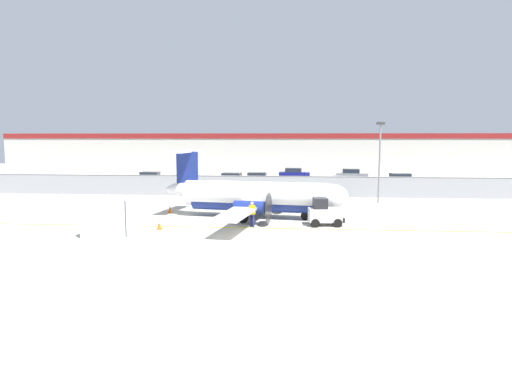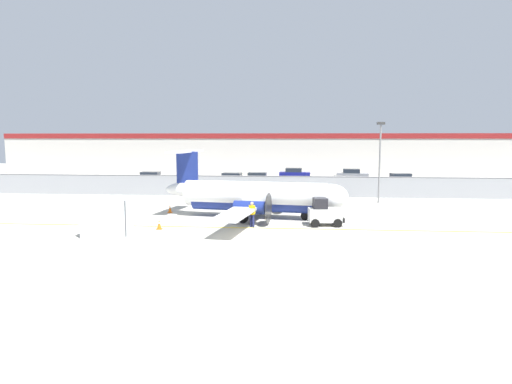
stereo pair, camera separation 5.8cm
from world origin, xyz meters
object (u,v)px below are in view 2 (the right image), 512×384
parked_car_2 (231,179)px  parked_car_6 (352,175)px  traffic_cone_far_left (170,209)px  parked_car_0 (151,178)px  parked_car_5 (342,183)px  baggage_tug (324,213)px  parked_car_7 (399,180)px  parked_car_3 (256,179)px  commuter_airplane (258,196)px  cargo_container (107,218)px  traffic_cone_near_left (231,214)px  apron_light_pole (380,155)px  ground_crew_worker (252,213)px  parked_car_4 (295,174)px  parked_car_1 (185,182)px  traffic_cone_near_right (159,224)px

parked_car_2 → parked_car_6: size_ratio=1.00×
traffic_cone_far_left → parked_car_2: bearing=83.5°
parked_car_6 → parked_car_0: bearing=-158.2°
traffic_cone_far_left → parked_car_5: size_ratio=0.15×
baggage_tug → parked_car_7: baggage_tug is taller
parked_car_3 → parked_car_6: 14.19m
commuter_airplane → parked_car_5: (7.87, 17.29, -0.71)m
parked_car_6 → parked_car_7: size_ratio=1.00×
parked_car_0 → parked_car_2: bearing=-5.1°
cargo_container → traffic_cone_near_left: size_ratio=4.11×
baggage_tug → traffic_cone_far_left: (-11.81, 4.29, -0.54)m
baggage_tug → apron_light_pole: size_ratio=0.34×
ground_crew_worker → traffic_cone_far_left: bearing=-91.6°
ground_crew_worker → parked_car_4: 33.50m
cargo_container → parked_car_4: cargo_container is taller
parked_car_2 → parked_car_3: bearing=-157.5°
parked_car_1 → parked_car_5: same height
cargo_container → traffic_cone_near_left: 9.52m
traffic_cone_far_left → parked_car_7: parked_car_7 is taller
baggage_tug → parked_car_5: baggage_tug is taller
traffic_cone_near_right → apron_light_pole: (16.30, 13.43, 3.99)m
parked_car_0 → parked_car_6: 26.29m
traffic_cone_far_left → parked_car_0: (-7.83, 19.73, 0.58)m
traffic_cone_near_left → traffic_cone_near_right: 6.10m
apron_light_pole → parked_car_6: bearing=89.9°
cargo_container → apron_light_pole: (18.78, 15.76, 3.20)m
traffic_cone_far_left → parked_car_4: bearing=71.0°
ground_crew_worker → parked_car_5: 22.26m
parked_car_7 → commuter_airplane: bearing=49.9°
traffic_cone_far_left → parked_car_2: 19.17m
parked_car_4 → parked_car_7: size_ratio=0.99×
traffic_cone_near_left → parked_car_2: bearing=98.0°
baggage_tug → parked_car_2: 25.24m
parked_car_0 → parked_car_1: same height
parked_car_5 → apron_light_pole: (2.40, -8.57, 3.41)m
parked_car_3 → commuter_airplane: bearing=97.3°
traffic_cone_far_left → parked_car_4: parked_car_4 is taller
ground_crew_worker → parked_car_4: (2.71, 33.39, -0.06)m
baggage_tug → parked_car_3: bearing=98.8°
traffic_cone_near_left → parked_car_1: parked_car_1 is taller
apron_light_pole → cargo_container: bearing=-140.0°
parked_car_0 → ground_crew_worker: bearing=-60.4°
parked_car_2 → traffic_cone_far_left: bearing=88.9°
parked_car_5 → baggage_tug: bearing=80.4°
commuter_airplane → cargo_container: commuter_airplane is taller
traffic_cone_near_right → parked_car_0: size_ratio=0.15×
traffic_cone_far_left → parked_car_4: (9.72, 28.19, 0.58)m
commuter_airplane → parked_car_3: commuter_airplane is taller
cargo_container → traffic_cone_far_left: size_ratio=4.11×
traffic_cone_near_left → traffic_cone_near_right: (-4.03, -4.58, 0.00)m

